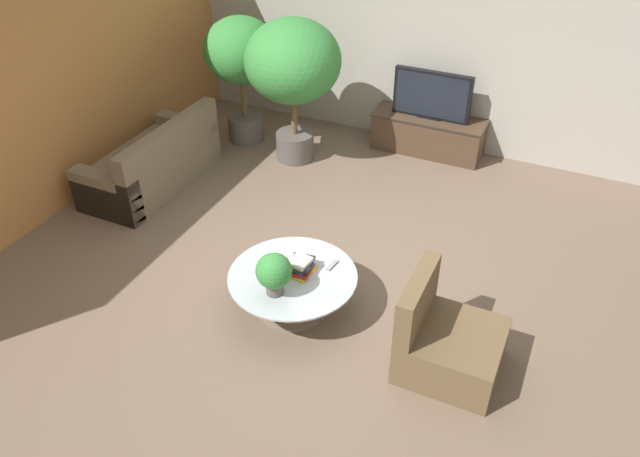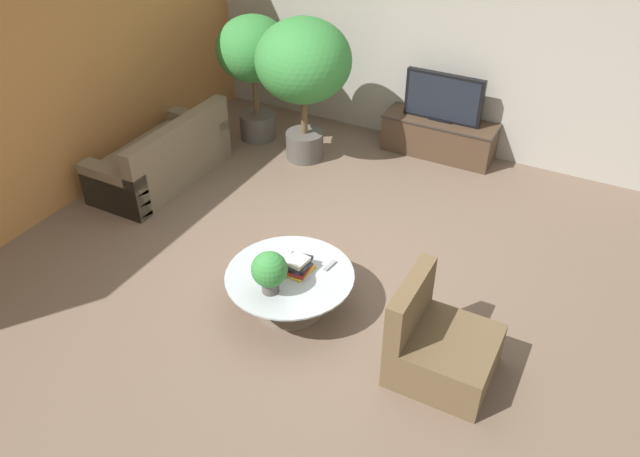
{
  "view_description": "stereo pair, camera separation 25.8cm",
  "coord_description": "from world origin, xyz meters",
  "px_view_note": "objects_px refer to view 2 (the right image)",
  "views": [
    {
      "loc": [
        2.03,
        -4.34,
        4.02
      ],
      "look_at": [
        -0.01,
        0.03,
        0.55
      ],
      "focal_mm": 35.0,
      "sensor_mm": 36.0,
      "label": 1
    },
    {
      "loc": [
        2.26,
        -4.23,
        4.02
      ],
      "look_at": [
        -0.01,
        0.03,
        0.55
      ],
      "focal_mm": 35.0,
      "sensor_mm": 36.0,
      "label": 2
    }
  ],
  "objects_px": {
    "television": "(444,98)",
    "potted_palm_tall": "(254,57)",
    "armchair_wicker": "(438,347)",
    "potted_plant_tabletop": "(269,271)",
    "media_console": "(439,137)",
    "couch_by_wall": "(163,159)",
    "potted_palm_corner": "(303,66)",
    "coffee_table": "(290,284)"
  },
  "relations": [
    {
      "from": "armchair_wicker",
      "to": "potted_plant_tabletop",
      "type": "height_order",
      "value": "armchair_wicker"
    },
    {
      "from": "coffee_table",
      "to": "armchair_wicker",
      "type": "relative_size",
      "value": 1.37
    },
    {
      "from": "couch_by_wall",
      "to": "potted_palm_corner",
      "type": "xyz_separation_m",
      "value": [
        1.24,
        1.31,
        0.95
      ]
    },
    {
      "from": "coffee_table",
      "to": "potted_palm_corner",
      "type": "height_order",
      "value": "potted_palm_corner"
    },
    {
      "from": "potted_palm_tall",
      "to": "armchair_wicker",
      "type": "bearing_deg",
      "value": -38.59
    },
    {
      "from": "coffee_table",
      "to": "potted_palm_corner",
      "type": "bearing_deg",
      "value": 116.56
    },
    {
      "from": "armchair_wicker",
      "to": "potted_palm_corner",
      "type": "height_order",
      "value": "potted_palm_corner"
    },
    {
      "from": "media_console",
      "to": "armchair_wicker",
      "type": "xyz_separation_m",
      "value": [
        1.24,
        -3.57,
        0.02
      ]
    },
    {
      "from": "potted_plant_tabletop",
      "to": "couch_by_wall",
      "type": "bearing_deg",
      "value": 148.3
    },
    {
      "from": "television",
      "to": "potted_palm_corner",
      "type": "xyz_separation_m",
      "value": [
        -1.5,
        -0.9,
        0.45
      ]
    },
    {
      "from": "coffee_table",
      "to": "armchair_wicker",
      "type": "bearing_deg",
      "value": -3.86
    },
    {
      "from": "armchair_wicker",
      "to": "potted_palm_corner",
      "type": "bearing_deg",
      "value": 45.77
    },
    {
      "from": "potted_palm_corner",
      "to": "potted_plant_tabletop",
      "type": "distance_m",
      "value": 3.17
    },
    {
      "from": "potted_palm_corner",
      "to": "potted_plant_tabletop",
      "type": "relative_size",
      "value": 4.5
    },
    {
      "from": "television",
      "to": "potted_palm_tall",
      "type": "height_order",
      "value": "potted_palm_tall"
    },
    {
      "from": "potted_palm_tall",
      "to": "potted_plant_tabletop",
      "type": "height_order",
      "value": "potted_palm_tall"
    },
    {
      "from": "potted_palm_tall",
      "to": "television",
      "type": "bearing_deg",
      "value": 16.72
    },
    {
      "from": "coffee_table",
      "to": "armchair_wicker",
      "type": "xyz_separation_m",
      "value": [
        1.46,
        -0.1,
        -0.01
      ]
    },
    {
      "from": "potted_plant_tabletop",
      "to": "armchair_wicker",
      "type": "bearing_deg",
      "value": 6.73
    },
    {
      "from": "potted_plant_tabletop",
      "to": "television",
      "type": "bearing_deg",
      "value": 86.19
    },
    {
      "from": "television",
      "to": "potted_palm_tall",
      "type": "bearing_deg",
      "value": -163.28
    },
    {
      "from": "media_console",
      "to": "couch_by_wall",
      "type": "height_order",
      "value": "couch_by_wall"
    },
    {
      "from": "coffee_table",
      "to": "armchair_wicker",
      "type": "distance_m",
      "value": 1.46
    },
    {
      "from": "potted_palm_tall",
      "to": "potted_plant_tabletop",
      "type": "xyz_separation_m",
      "value": [
        2.1,
        -3.04,
        -0.52
      ]
    },
    {
      "from": "couch_by_wall",
      "to": "potted_plant_tabletop",
      "type": "distance_m",
      "value": 2.95
    },
    {
      "from": "armchair_wicker",
      "to": "media_console",
      "type": "bearing_deg",
      "value": 19.14
    },
    {
      "from": "coffee_table",
      "to": "couch_by_wall",
      "type": "distance_m",
      "value": 2.82
    },
    {
      "from": "media_console",
      "to": "potted_palm_tall",
      "type": "xyz_separation_m",
      "value": [
        -2.35,
        -0.71,
        0.89
      ]
    },
    {
      "from": "potted_palm_corner",
      "to": "armchair_wicker",
      "type": "bearing_deg",
      "value": -44.23
    },
    {
      "from": "coffee_table",
      "to": "media_console",
      "type": "bearing_deg",
      "value": 86.41
    },
    {
      "from": "coffee_table",
      "to": "potted_palm_tall",
      "type": "height_order",
      "value": "potted_palm_tall"
    },
    {
      "from": "armchair_wicker",
      "to": "potted_palm_corner",
      "type": "xyz_separation_m",
      "value": [
        -2.74,
        2.67,
        0.97
      ]
    },
    {
      "from": "armchair_wicker",
      "to": "potted_plant_tabletop",
      "type": "distance_m",
      "value": 1.54
    },
    {
      "from": "potted_palm_corner",
      "to": "coffee_table",
      "type": "bearing_deg",
      "value": -63.44
    },
    {
      "from": "media_console",
      "to": "couch_by_wall",
      "type": "relative_size",
      "value": 0.83
    },
    {
      "from": "television",
      "to": "armchair_wicker",
      "type": "height_order",
      "value": "television"
    },
    {
      "from": "media_console",
      "to": "potted_palm_tall",
      "type": "bearing_deg",
      "value": -163.25
    },
    {
      "from": "media_console",
      "to": "coffee_table",
      "type": "xyz_separation_m",
      "value": [
        -0.22,
        -3.47,
        0.03
      ]
    },
    {
      "from": "media_console",
      "to": "television",
      "type": "bearing_deg",
      "value": -90.0
    },
    {
      "from": "television",
      "to": "potted_palm_tall",
      "type": "distance_m",
      "value": 2.48
    },
    {
      "from": "television",
      "to": "couch_by_wall",
      "type": "bearing_deg",
      "value": -141.15
    },
    {
      "from": "coffee_table",
      "to": "couch_by_wall",
      "type": "bearing_deg",
      "value": 153.38
    }
  ]
}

